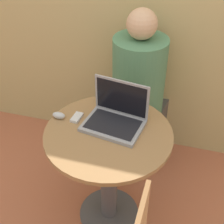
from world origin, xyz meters
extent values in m
plane|color=#B26042|center=(0.00, 0.00, 0.00)|extent=(12.00, 12.00, 0.00)
cylinder|color=#4C4C51|center=(0.00, 0.00, 0.01)|extent=(0.39, 0.39, 0.02)
cylinder|color=#4C4C51|center=(0.00, 0.00, 0.36)|extent=(0.10, 0.10, 0.68)
cylinder|color=olive|center=(0.00, 0.00, 0.72)|extent=(0.69, 0.69, 0.02)
cube|color=gray|center=(0.01, 0.05, 0.74)|extent=(0.35, 0.27, 0.02)
cube|color=black|center=(0.01, 0.05, 0.75)|extent=(0.30, 0.22, 0.00)
cube|color=gray|center=(0.03, 0.16, 0.86)|extent=(0.31, 0.06, 0.21)
cube|color=black|center=(0.03, 0.15, 0.86)|extent=(0.29, 0.05, 0.19)
cube|color=silver|center=(-0.20, 0.06, 0.74)|extent=(0.05, 0.09, 0.02)
ellipsoid|color=#B2B2B7|center=(-0.30, 0.04, 0.75)|extent=(0.07, 0.04, 0.04)
cube|color=#4C4742|center=(0.06, 0.70, 0.22)|extent=(0.41, 0.54, 0.44)
cylinder|color=#4C7F5B|center=(0.04, 0.58, 0.73)|extent=(0.35, 0.35, 0.57)
sphere|color=tan|center=(0.04, 0.58, 1.11)|extent=(0.19, 0.19, 0.19)
camera|label=1|loc=(0.36, -1.20, 1.83)|focal=50.00mm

